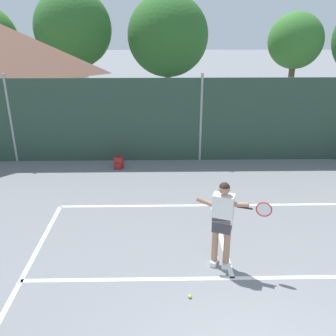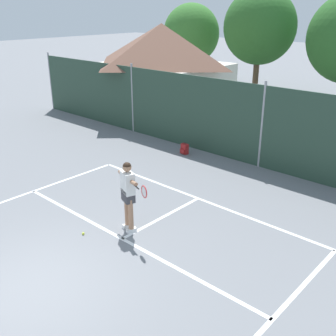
# 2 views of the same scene
# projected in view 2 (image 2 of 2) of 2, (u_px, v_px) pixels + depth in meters

# --- Properties ---
(ground_plane) EXTENTS (120.00, 120.00, 0.00)m
(ground_plane) POSITION_uv_depth(u_px,v_px,m) (32.00, 287.00, 8.20)
(ground_plane) COLOR slate
(court_markings) EXTENTS (8.30, 11.10, 0.01)m
(court_markings) POSITION_uv_depth(u_px,v_px,m) (59.00, 273.00, 8.64)
(court_markings) COLOR white
(court_markings) RESTS_ON ground
(chainlink_fence) EXTENTS (26.09, 0.09, 3.04)m
(chainlink_fence) POSITION_uv_depth(u_px,v_px,m) (262.00, 127.00, 13.85)
(chainlink_fence) COLOR #284233
(chainlink_fence) RESTS_ON ground
(clubhouse_building) EXTENTS (6.16, 5.77, 4.55)m
(clubhouse_building) POSITION_uv_depth(u_px,v_px,m) (162.00, 68.00, 20.53)
(clubhouse_building) COLOR silver
(clubhouse_building) RESTS_ON ground
(tennis_player) EXTENTS (1.40, 0.45, 1.85)m
(tennis_player) POSITION_uv_depth(u_px,v_px,m) (128.00, 191.00, 9.89)
(tennis_player) COLOR silver
(tennis_player) RESTS_ON ground
(tennis_ball) EXTENTS (0.07, 0.07, 0.07)m
(tennis_ball) POSITION_uv_depth(u_px,v_px,m) (83.00, 233.00, 10.07)
(tennis_ball) COLOR #CCE033
(tennis_ball) RESTS_ON ground
(backpack_red) EXTENTS (0.31, 0.28, 0.46)m
(backpack_red) POSITION_uv_depth(u_px,v_px,m) (184.00, 149.00, 15.53)
(backpack_red) COLOR maroon
(backpack_red) RESTS_ON ground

